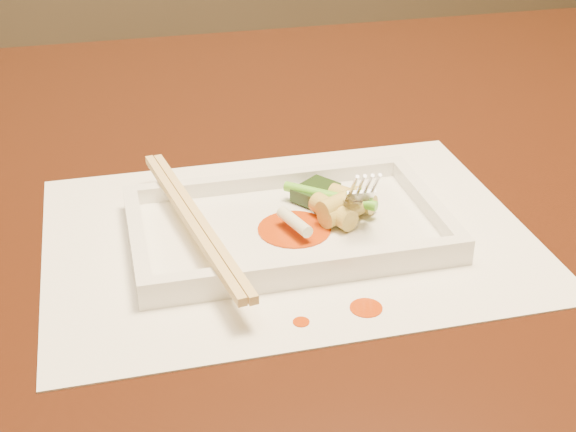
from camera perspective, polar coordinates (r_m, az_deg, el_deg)
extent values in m
cube|color=black|center=(0.80, -3.28, 2.35)|extent=(1.40, 0.90, 0.04)
cylinder|color=black|center=(1.50, 18.12, -1.70)|extent=(0.07, 0.07, 0.71)
cube|color=white|center=(0.67, 0.00, -1.39)|extent=(0.40, 0.30, 0.00)
cylinder|color=#BF3805|center=(0.59, 5.58, -6.52)|extent=(0.02, 0.02, 0.00)
cylinder|color=#BF3805|center=(0.57, 0.94, -7.54)|extent=(0.01, 0.01, 0.00)
cube|color=white|center=(0.67, 0.00, -1.04)|extent=(0.26, 0.16, 0.01)
cube|color=white|center=(0.73, -1.40, 2.57)|extent=(0.26, 0.01, 0.01)
cube|color=white|center=(0.60, 1.69, -3.60)|extent=(0.26, 0.01, 0.01)
cube|color=white|center=(0.65, -10.68, -1.52)|extent=(0.01, 0.14, 0.01)
cube|color=white|center=(0.70, 9.90, 0.98)|extent=(0.01, 0.14, 0.01)
cube|color=black|center=(0.71, 1.98, 1.70)|extent=(0.05, 0.05, 0.01)
cylinder|color=#EAEACC|center=(0.65, 0.47, -0.41)|extent=(0.02, 0.04, 0.01)
cylinder|color=#49AB1B|center=(0.69, 3.00, 1.42)|extent=(0.07, 0.06, 0.01)
cube|color=#DBB56D|center=(0.65, -7.07, -0.28)|extent=(0.05, 0.25, 0.01)
cube|color=#DBB56D|center=(0.65, -6.37, -0.19)|extent=(0.05, 0.25, 0.01)
cylinder|color=#BF3805|center=(0.66, 0.45, -0.94)|extent=(0.06, 0.06, 0.00)
cylinder|color=#D0C461|center=(0.69, 4.58, 1.24)|extent=(0.04, 0.04, 0.02)
cylinder|color=#D0C461|center=(0.67, 3.22, 0.32)|extent=(0.03, 0.05, 0.02)
cylinder|color=#D0C461|center=(0.67, 3.76, 0.92)|extent=(0.05, 0.03, 0.02)
cylinder|color=#D0C461|center=(0.67, 4.21, 0.51)|extent=(0.05, 0.04, 0.02)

